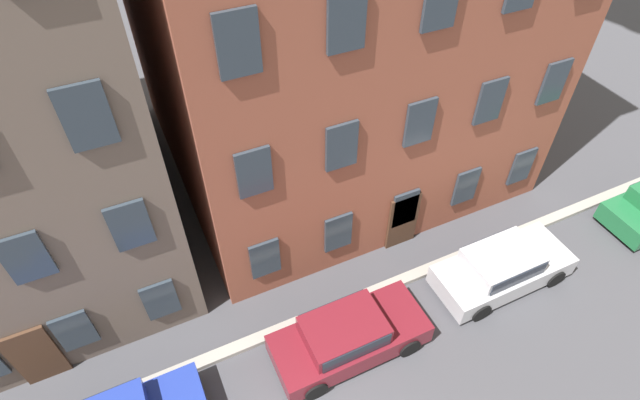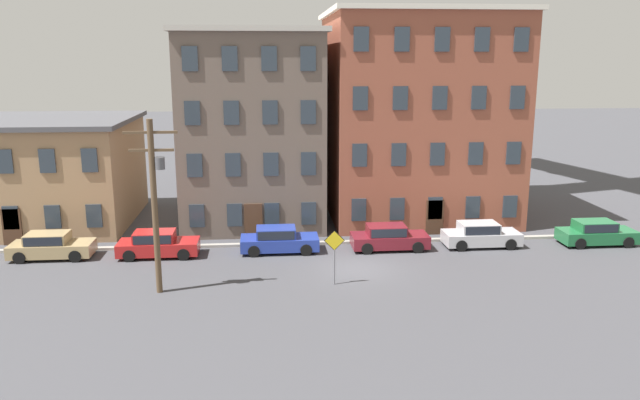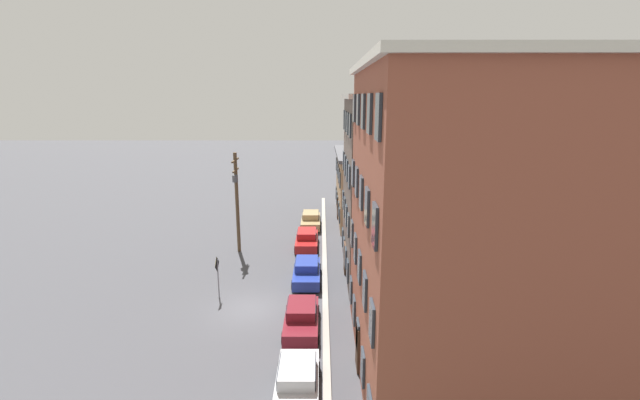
{
  "view_description": "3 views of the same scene",
  "coord_description": "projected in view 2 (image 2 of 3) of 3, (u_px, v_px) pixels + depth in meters",
  "views": [
    {
      "loc": [
        -1.43,
        -2.91,
        13.22
      ],
      "look_at": [
        1.65,
        3.65,
        5.92
      ],
      "focal_mm": 28.0,
      "sensor_mm": 36.0,
      "label": 1
    },
    {
      "loc": [
        -4.75,
        -30.79,
        10.8
      ],
      "look_at": [
        -1.71,
        3.01,
        3.03
      ],
      "focal_mm": 35.0,
      "sensor_mm": 36.0,
      "label": 2
    },
    {
      "loc": [
        23.44,
        4.24,
        12.45
      ],
      "look_at": [
        -1.55,
        4.17,
        6.36
      ],
      "focal_mm": 24.0,
      "sensor_mm": 36.0,
      "label": 3
    }
  ],
  "objects": [
    {
      "name": "ground_plane",
      "position": [
        357.0,
        268.0,
        32.72
      ],
      "size": [
        200.0,
        200.0,
        0.0
      ],
      "primitive_type": "plane",
      "color": "#424247"
    },
    {
      "name": "kerb_strip",
      "position": [
        346.0,
        242.0,
        37.07
      ],
      "size": [
        56.0,
        0.36,
        0.16
      ],
      "primitive_type": "cube",
      "color": "#9E998E",
      "rests_on": "ground_plane"
    },
    {
      "name": "apartment_corner",
      "position": [
        40.0,
        171.0,
        41.2
      ],
      "size": [
        12.35,
        11.12,
        6.96
      ],
      "color": "#9E7A56",
      "rests_on": "ground_plane"
    },
    {
      "name": "apartment_midblock",
      "position": [
        253.0,
        125.0,
        42.47
      ],
      "size": [
        9.48,
        12.49,
        12.57
      ],
      "color": "#66564C",
      "rests_on": "ground_plane"
    },
    {
      "name": "apartment_far",
      "position": [
        416.0,
        115.0,
        43.12
      ],
      "size": [
        12.46,
        12.09,
        13.83
      ],
      "color": "brown",
      "rests_on": "ground_plane"
    },
    {
      "name": "car_tan",
      "position": [
        50.0,
        245.0,
        34.23
      ],
      "size": [
        4.4,
        1.92,
        1.43
      ],
      "color": "tan",
      "rests_on": "ground_plane"
    },
    {
      "name": "car_red",
      "position": [
        157.0,
        243.0,
        34.55
      ],
      "size": [
        4.4,
        1.92,
        1.43
      ],
      "color": "#B21E1E",
      "rests_on": "ground_plane"
    },
    {
      "name": "car_blue",
      "position": [
        278.0,
        239.0,
        35.35
      ],
      "size": [
        4.4,
        1.92,
        1.43
      ],
      "color": "#233899",
      "rests_on": "ground_plane"
    },
    {
      "name": "car_maroon",
      "position": [
        388.0,
        237.0,
        35.83
      ],
      "size": [
        4.4,
        1.92,
        1.43
      ],
      "color": "maroon",
      "rests_on": "ground_plane"
    },
    {
      "name": "car_silver",
      "position": [
        480.0,
        234.0,
        36.37
      ],
      "size": [
        4.4,
        1.92,
        1.43
      ],
      "color": "#B7B7BC",
      "rests_on": "ground_plane"
    },
    {
      "name": "car_green",
      "position": [
        596.0,
        232.0,
        36.78
      ],
      "size": [
        4.4,
        1.92,
        1.43
      ],
      "color": "#1E6638",
      "rests_on": "ground_plane"
    },
    {
      "name": "caution_sign",
      "position": [
        334.0,
        248.0,
        29.99
      ],
      "size": [
        1.01,
        0.08,
        2.74
      ],
      "color": "slate",
      "rests_on": "ground_plane"
    },
    {
      "name": "utility_pole",
      "position": [
        155.0,
        197.0,
        28.4
      ],
      "size": [
        2.4,
        0.44,
        8.15
      ],
      "color": "brown",
      "rests_on": "ground_plane"
    }
  ]
}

